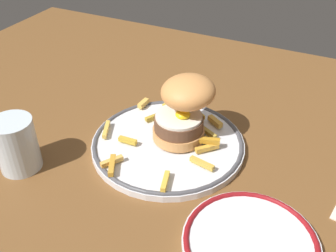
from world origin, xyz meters
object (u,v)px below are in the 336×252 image
Objects in this scene: water_glass at (17,148)px; side_plate at (251,243)px; burger at (184,107)px; dinner_plate at (168,143)px.

side_plate is (39.23, 0.76, -3.09)cm from water_glass.
side_plate is (17.58, -17.41, -6.50)cm from burger.
dinner_plate is 25.36cm from water_glass.
dinner_plate is at bearing 142.87° from side_plate.
dinner_plate is at bearing 37.72° from water_glass.
burger is (1.75, 2.78, 6.50)cm from dinner_plate.
side_plate is at bearing -37.13° from dinner_plate.
burger is 0.73× the size of side_plate.
dinner_plate is 24.24cm from side_plate.
burger is at bearing 135.28° from side_plate.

